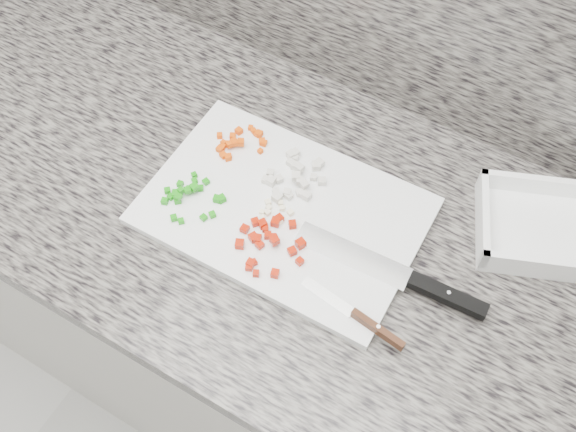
% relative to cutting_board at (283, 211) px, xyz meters
% --- Properties ---
extents(cabinet, '(3.92, 0.62, 0.86)m').
position_rel_cutting_board_xyz_m(cabinet, '(-0.07, 0.01, -0.48)').
color(cabinet, silver).
rests_on(cabinet, ground).
extents(countertop, '(3.96, 0.64, 0.04)m').
position_rel_cutting_board_xyz_m(countertop, '(-0.07, 0.01, -0.03)').
color(countertop, '#666159').
rests_on(countertop, cabinet).
extents(cutting_board, '(0.44, 0.29, 0.01)m').
position_rel_cutting_board_xyz_m(cutting_board, '(0.00, 0.00, 0.00)').
color(cutting_board, white).
rests_on(cutting_board, countertop).
extents(carrot_pile, '(0.09, 0.09, 0.02)m').
position_rel_cutting_board_xyz_m(carrot_pile, '(-0.13, 0.07, 0.01)').
color(carrot_pile, '#DD4804').
rests_on(carrot_pile, cutting_board).
extents(onion_pile, '(0.10, 0.11, 0.02)m').
position_rel_cutting_board_xyz_m(onion_pile, '(-0.01, 0.06, 0.01)').
color(onion_pile, beige).
rests_on(onion_pile, cutting_board).
extents(green_pepper_pile, '(0.10, 0.10, 0.02)m').
position_rel_cutting_board_xyz_m(green_pepper_pile, '(-0.14, -0.06, 0.01)').
color(green_pepper_pile, '#15890C').
rests_on(green_pepper_pile, cutting_board).
extents(red_pepper_pile, '(0.11, 0.12, 0.02)m').
position_rel_cutting_board_xyz_m(red_pepper_pile, '(0.01, -0.07, 0.01)').
color(red_pepper_pile, '#A81602').
rests_on(red_pepper_pile, cutting_board).
extents(garlic_pile, '(0.05, 0.05, 0.01)m').
position_rel_cutting_board_xyz_m(garlic_pile, '(-0.01, -0.01, 0.01)').
color(garlic_pile, '#FAEEC1').
rests_on(garlic_pile, cutting_board).
extents(chef_knife, '(0.30, 0.05, 0.02)m').
position_rel_cutting_board_xyz_m(chef_knife, '(0.23, -0.02, 0.01)').
color(chef_knife, white).
rests_on(chef_knife, cutting_board).
extents(paring_knife, '(0.17, 0.04, 0.02)m').
position_rel_cutting_board_xyz_m(paring_knife, '(0.20, -0.11, 0.01)').
color(paring_knife, white).
rests_on(paring_knife, cutting_board).
extents(tray, '(0.27, 0.23, 0.05)m').
position_rel_cutting_board_xyz_m(tray, '(0.38, 0.17, 0.01)').
color(tray, white).
rests_on(tray, countertop).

